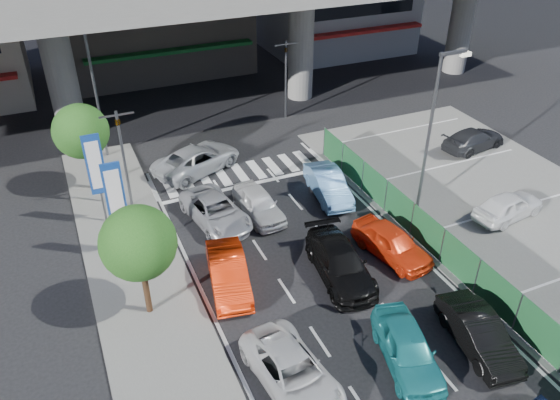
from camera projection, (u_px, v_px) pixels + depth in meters
name	position (u px, v px, depth m)	size (l,w,h in m)	color
ground	(357.00, 329.00, 20.62)	(120.00, 120.00, 0.00)	black
parking_lot	(537.00, 232.00, 25.86)	(12.00, 28.00, 0.06)	slate
sidewalk_left	(150.00, 311.00, 21.32)	(4.00, 30.00, 0.12)	slate
fence_run	(457.00, 260.00, 22.69)	(0.16, 22.00, 1.80)	#1B512A
traffic_light_left	(120.00, 136.00, 25.69)	(1.60, 1.24, 5.20)	#595B60
traffic_light_right	(286.00, 61.00, 35.05)	(1.60, 1.24, 5.20)	#595B60
street_lamp_right	(434.00, 121.00, 25.12)	(1.65, 0.22, 8.00)	#595B60
street_lamp_left	(96.00, 79.00, 29.84)	(1.65, 0.22, 8.00)	#595B60
signboard_near	(116.00, 198.00, 22.72)	(0.80, 0.14, 4.70)	#595B60
signboard_far	(96.00, 167.00, 24.91)	(0.80, 0.14, 4.70)	#595B60
tree_near	(138.00, 243.00, 19.53)	(2.80, 2.80, 4.80)	#382314
tree_far	(81.00, 132.00, 27.38)	(2.80, 2.80, 4.80)	#382314
sedan_white_mid_left	(292.00, 372.00, 18.13)	(2.07, 4.49, 1.25)	silver
taxi_teal_mid	(407.00, 348.00, 18.90)	(1.63, 4.05, 1.38)	teal
hatch_black_mid_right	(479.00, 333.00, 19.54)	(1.39, 3.99, 1.32)	black
taxi_orange_left	(228.00, 273.00, 22.30)	(1.46, 4.19, 1.38)	red
sedan_black_mid	(340.00, 263.00, 22.86)	(1.93, 4.76, 1.38)	black
taxi_orange_right	(392.00, 243.00, 24.03)	(1.63, 4.05, 1.38)	red
wagon_silver_front_left	(216.00, 211.00, 26.25)	(2.12, 4.60, 1.28)	#A6A7AD
sedan_white_front_mid	(259.00, 204.00, 26.75)	(1.56, 3.88, 1.32)	white
kei_truck_front_right	(328.00, 185.00, 28.23)	(1.46, 4.19, 1.38)	#598FC9
crossing_wagon_silver	(197.00, 159.00, 30.54)	(2.39, 5.19, 1.44)	#B2B5BA
parked_sedan_white	(509.00, 206.00, 26.50)	(1.56, 3.87, 1.32)	white
parked_sedan_dgrey	(474.00, 139.00, 32.76)	(1.74, 4.28, 1.24)	#2A2B2F
traffic_cone	(394.00, 204.00, 27.20)	(0.34, 0.34, 0.67)	#F83E0D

